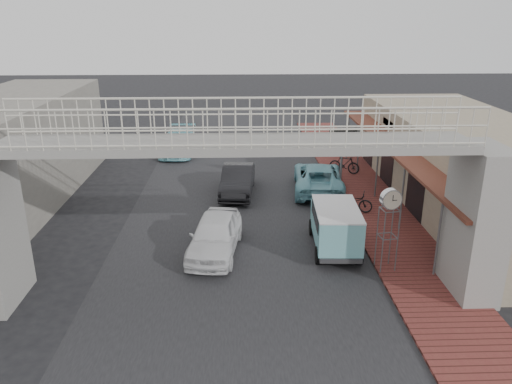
{
  "coord_description": "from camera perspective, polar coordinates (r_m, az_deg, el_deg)",
  "views": [
    {
      "loc": [
        0.1,
        -18.35,
        8.75
      ],
      "look_at": [
        0.78,
        1.08,
        1.8
      ],
      "focal_mm": 35.0,
      "sensor_mm": 36.0,
      "label": 1
    }
  ],
  "objects": [
    {
      "name": "ground",
      "position": [
        20.33,
        -2.09,
        -5.84
      ],
      "size": [
        120.0,
        120.0,
        0.0
      ],
      "primitive_type": "plane",
      "color": "black",
      "rests_on": "ground"
    },
    {
      "name": "white_hatchback",
      "position": [
        19.3,
        -4.72,
        -4.91
      ],
      "size": [
        2.32,
        4.57,
        1.49
      ],
      "primitive_type": "imported",
      "rotation": [
        0.0,
        0.0,
        -0.13
      ],
      "color": "white",
      "rests_on": "ground"
    },
    {
      "name": "street_clock",
      "position": [
        17.8,
        15.12,
        -1.22
      ],
      "size": [
        0.77,
        0.66,
        3.03
      ],
      "rotation": [
        0.0,
        0.0,
        0.14
      ],
      "color": "#59595B",
      "rests_on": "sidewalk"
    },
    {
      "name": "arrow_sign",
      "position": [
        25.1,
        11.83,
        5.77
      ],
      "size": [
        2.04,
        1.31,
        3.47
      ],
      "rotation": [
        0.0,
        0.0,
        -0.09
      ],
      "color": "#59595B",
      "rests_on": "sidewalk"
    },
    {
      "name": "building_far_left",
      "position": [
        27.48,
        -25.84,
        4.54
      ],
      "size": [
        5.0,
        14.0,
        5.0
      ],
      "primitive_type": "cube",
      "color": "gray",
      "rests_on": "ground"
    },
    {
      "name": "motorcycle_near",
      "position": [
        23.48,
        10.94,
        -1.04
      ],
      "size": [
        1.98,
        1.23,
        0.98
      ],
      "primitive_type": "imported",
      "rotation": [
        0.0,
        0.0,
        1.23
      ],
      "color": "black",
      "rests_on": "sidewalk"
    },
    {
      "name": "shophouse_row",
      "position": [
        25.75,
        23.09,
        2.89
      ],
      "size": [
        7.2,
        18.0,
        4.0
      ],
      "color": "gray",
      "rests_on": "ground"
    },
    {
      "name": "angkot_far",
      "position": [
        33.67,
        -8.86,
        5.7
      ],
      "size": [
        2.26,
        5.26,
        1.51
      ],
      "primitive_type": "imported",
      "rotation": [
        0.0,
        0.0,
        -0.03
      ],
      "color": "#77C3CE",
      "rests_on": "ground"
    },
    {
      "name": "motorcycle_far",
      "position": [
        29.11,
        10.07,
        3.18
      ],
      "size": [
        1.81,
        1.3,
        1.08
      ],
      "primitive_type": "imported",
      "rotation": [
        0.0,
        0.0,
        1.07
      ],
      "color": "black",
      "rests_on": "sidewalk"
    },
    {
      "name": "road_strip",
      "position": [
        20.33,
        -2.09,
        -5.83
      ],
      "size": [
        10.0,
        60.0,
        0.01
      ],
      "primitive_type": "cube",
      "color": "black",
      "rests_on": "ground"
    },
    {
      "name": "dark_sedan",
      "position": [
        25.56,
        -2.11,
        1.35
      ],
      "size": [
        1.9,
        4.48,
        1.44
      ],
      "primitive_type": "imported",
      "rotation": [
        0.0,
        0.0,
        -0.09
      ],
      "color": "black",
      "rests_on": "ground"
    },
    {
      "name": "angkot_curb",
      "position": [
        26.18,
        7.12,
        1.68
      ],
      "size": [
        2.94,
        5.48,
        1.46
      ],
      "primitive_type": "imported",
      "rotation": [
        0.0,
        0.0,
        3.04
      ],
      "color": "#72B8C6",
      "rests_on": "ground"
    },
    {
      "name": "footbridge",
      "position": [
        15.39,
        -2.23,
        -1.58
      ],
      "size": [
        16.4,
        2.4,
        6.34
      ],
      "color": "gray",
      "rests_on": "ground"
    },
    {
      "name": "sidewalk",
      "position": [
        23.93,
        13.68,
        -2.24
      ],
      "size": [
        3.0,
        40.0,
        0.1
      ],
      "primitive_type": "cube",
      "color": "brown",
      "rests_on": "ground"
    },
    {
      "name": "angkot_van",
      "position": [
        19.57,
        9.07,
        -3.41
      ],
      "size": [
        1.88,
        3.8,
        1.83
      ],
      "rotation": [
        0.0,
        0.0,
        -0.05
      ],
      "color": "black",
      "rests_on": "ground"
    }
  ]
}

